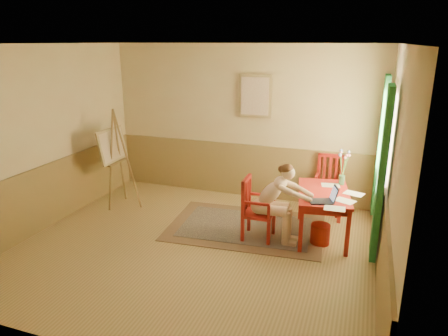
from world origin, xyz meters
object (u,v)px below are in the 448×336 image
at_px(chair_back, 328,184).
at_px(chair_left, 256,209).
at_px(laptop, 325,199).
at_px(figure, 276,199).
at_px(table, 323,198).
at_px(easel, 114,149).

bearing_deg(chair_back, chair_left, -122.30).
bearing_deg(laptop, chair_back, 93.16).
height_order(chair_left, laptop, same).
bearing_deg(figure, table, 31.53).
bearing_deg(figure, laptop, -1.11).
distance_m(chair_back, easel, 3.75).
relative_size(chair_left, figure, 0.78).
bearing_deg(table, easel, 178.73).
distance_m(table, laptop, 0.43).
distance_m(figure, easel, 3.04).
height_order(chair_back, laptop, chair_back).
relative_size(chair_back, easel, 0.57).
relative_size(table, chair_back, 1.32).
height_order(chair_left, chair_back, chair_back).
relative_size(chair_back, figure, 0.82).
relative_size(table, figure, 1.08).
height_order(figure, laptop, figure).
xyz_separation_m(chair_left, figure, (0.29, -0.01, 0.19)).
bearing_deg(table, figure, -148.47).
height_order(chair_back, figure, figure).
bearing_deg(easel, table, -1.27).
bearing_deg(chair_left, figure, -1.31).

